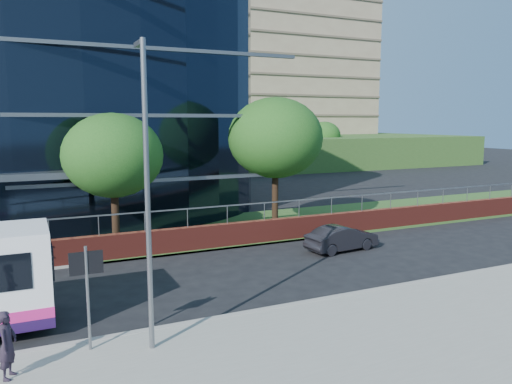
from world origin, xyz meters
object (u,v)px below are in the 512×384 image
tree_far_c (113,156)px  tree_dist_e (218,135)px  parked_car (342,238)px  pedestrian (7,345)px  tree_dist_f (324,135)px  streetlight_east (147,188)px  street_sign (87,276)px  tree_far_d (275,138)px

tree_far_c → tree_dist_e: (17.00, 31.00, 0.00)m
tree_dist_e → parked_car: (-7.26, -35.51, -3.93)m
pedestrian → parked_car: bearing=-44.6°
pedestrian → tree_dist_f: bearing=-20.5°
tree_far_c → pedestrian: tree_far_c is taller
tree_dist_e → streetlight_east: 45.85m
tree_dist_e → street_sign: bearing=-115.1°
street_sign → tree_far_d: 16.61m
street_sign → parked_car: (12.24, 6.08, -1.55)m
tree_dist_e → tree_far_c: bearing=-118.7°
tree_far_c → tree_far_d: tree_far_d is taller
pedestrian → tree_far_c: bearing=-1.6°
street_sign → streetlight_east: (1.50, -0.59, 2.29)m
streetlight_east → parked_car: size_ratio=2.19×
streetlight_east → parked_car: 13.21m
tree_dist_e → streetlight_east: size_ratio=0.81×
tree_far_c → streetlight_east: size_ratio=0.81×
street_sign → tree_far_c: (2.50, 10.59, 2.39)m
streetlight_east → tree_dist_e: bearing=66.9°
tree_far_d → tree_dist_e: size_ratio=1.14×
tree_far_c → parked_car: 11.43m
streetlight_east → tree_far_d: bearing=50.6°
street_sign → parked_car: 13.75m
parked_car → pedestrian: bearing=109.7°
tree_dist_f → pedestrian: 58.09m
streetlight_east → parked_car: streetlight_east is taller
tree_dist_f → parked_car: 44.28m
tree_far_c → parked_car: bearing=-24.8°
streetlight_east → pedestrian: streetlight_east is taller
streetlight_east → pedestrian: (-3.41, -0.15, -3.47)m
tree_far_c → tree_dist_e: same height
tree_dist_e → pedestrian: size_ratio=3.97×
tree_dist_f → parked_car: tree_dist_f is taller
street_sign → tree_far_c: size_ratio=0.43×
tree_far_c → parked_car: (9.74, -4.51, -3.93)m
street_sign → pedestrian: (-1.91, -0.73, -1.18)m
tree_far_c → tree_dist_f: tree_far_c is taller
tree_dist_e → streetlight_east: (-18.00, -42.17, -0.10)m
tree_dist_e → parked_car: size_ratio=1.78×
tree_far_d → parked_car: bearing=-82.4°
street_sign → tree_dist_e: 45.99m
tree_far_c → tree_far_d: bearing=6.3°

